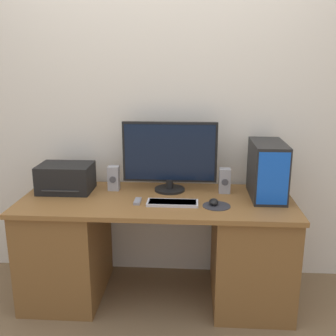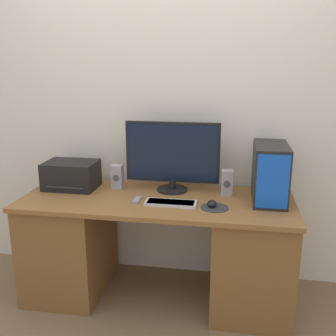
# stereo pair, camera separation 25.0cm
# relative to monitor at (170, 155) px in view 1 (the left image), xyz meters

# --- Properties ---
(ground_plane) EXTENTS (12.00, 12.00, 0.00)m
(ground_plane) POSITION_rel_monitor_xyz_m (-0.07, -0.52, -0.97)
(ground_plane) COLOR brown
(wall_back) EXTENTS (6.40, 0.05, 2.70)m
(wall_back) POSITION_rel_monitor_xyz_m (-0.07, 0.23, 0.38)
(wall_back) COLOR silver
(wall_back) RESTS_ON ground_plane
(desk) EXTENTS (1.77, 0.69, 0.72)m
(desk) POSITION_rel_monitor_xyz_m (-0.07, -0.18, -0.60)
(desk) COLOR brown
(desk) RESTS_ON ground_plane
(monitor) EXTENTS (0.64, 0.21, 0.48)m
(monitor) POSITION_rel_monitor_xyz_m (0.00, 0.00, 0.00)
(monitor) COLOR black
(monitor) RESTS_ON desk
(keyboard) EXTENTS (0.32, 0.12, 0.02)m
(keyboard) POSITION_rel_monitor_xyz_m (0.03, -0.28, -0.24)
(keyboard) COLOR silver
(keyboard) RESTS_ON desk
(mousepad) EXTENTS (0.17, 0.17, 0.00)m
(mousepad) POSITION_rel_monitor_xyz_m (0.31, -0.29, -0.25)
(mousepad) COLOR #2D2D33
(mousepad) RESTS_ON desk
(mouse) EXTENTS (0.06, 0.08, 0.04)m
(mouse) POSITION_rel_monitor_xyz_m (0.29, -0.28, -0.23)
(mouse) COLOR black
(mouse) RESTS_ON mousepad
(computer_tower) EXTENTS (0.21, 0.41, 0.36)m
(computer_tower) POSITION_rel_monitor_xyz_m (0.64, -0.09, -0.07)
(computer_tower) COLOR black
(computer_tower) RESTS_ON desk
(printer) EXTENTS (0.36, 0.26, 0.19)m
(printer) POSITION_rel_monitor_xyz_m (-0.71, -0.06, -0.16)
(printer) COLOR black
(printer) RESTS_ON desk
(speaker_left) EXTENTS (0.08, 0.07, 0.17)m
(speaker_left) POSITION_rel_monitor_xyz_m (-0.39, -0.01, -0.17)
(speaker_left) COLOR #99999E
(speaker_left) RESTS_ON desk
(speaker_right) EXTENTS (0.08, 0.07, 0.17)m
(speaker_right) POSITION_rel_monitor_xyz_m (0.37, -0.02, -0.17)
(speaker_right) COLOR #99999E
(speaker_right) RESTS_ON desk
(remote_control) EXTENTS (0.04, 0.11, 0.02)m
(remote_control) POSITION_rel_monitor_xyz_m (-0.19, -0.26, -0.24)
(remote_control) COLOR gray
(remote_control) RESTS_ON desk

